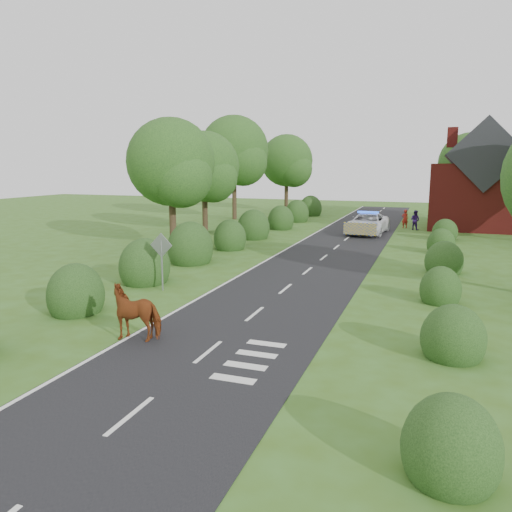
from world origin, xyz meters
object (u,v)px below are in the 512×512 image
at_px(pedestrian_red, 405,219).
at_px(police_van, 368,223).
at_px(cow, 138,315).
at_px(pedestrian_purple, 415,220).
at_px(road_sign, 161,253).

bearing_deg(pedestrian_red, police_van, 32.15).
bearing_deg(police_van, cow, -94.24).
bearing_deg(pedestrian_purple, road_sign, 96.25).
relative_size(road_sign, cow, 1.25).
distance_m(road_sign, pedestrian_purple, 26.94).
distance_m(cow, police_van, 27.28).
bearing_deg(pedestrian_red, road_sign, 42.05).
relative_size(road_sign, police_van, 0.42).
distance_m(road_sign, police_van, 22.32).
xyz_separation_m(road_sign, pedestrian_red, (8.63, 26.28, -0.86)).
bearing_deg(police_van, pedestrian_purple, 50.76).
bearing_deg(cow, police_van, 161.19).
height_order(police_van, pedestrian_purple, police_van).
height_order(road_sign, police_van, road_sign).
height_order(road_sign, cow, road_sign).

